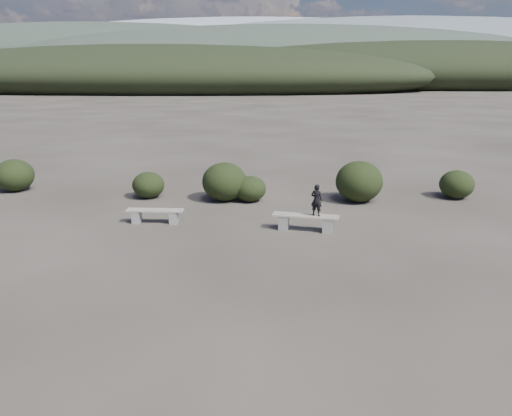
{
  "coord_description": "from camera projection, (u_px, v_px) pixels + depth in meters",
  "views": [
    {
      "loc": [
        0.9,
        -8.99,
        4.67
      ],
      "look_at": [
        0.26,
        3.5,
        1.1
      ],
      "focal_mm": 35.0,
      "sensor_mm": 36.0,
      "label": 1
    }
  ],
  "objects": [
    {
      "name": "ground",
      "position": [
        234.0,
        309.0,
        9.96
      ],
      "size": [
        1200.0,
        1200.0,
        0.0
      ],
      "primitive_type": "plane",
      "color": "#2F2A25",
      "rests_on": "ground"
    },
    {
      "name": "bench_left",
      "position": [
        155.0,
        215.0,
        15.32
      ],
      "size": [
        1.74,
        0.37,
        0.44
      ],
      "rotation": [
        0.0,
        0.0,
        -0.0
      ],
      "color": "gray",
      "rests_on": "ground"
    },
    {
      "name": "bench_right",
      "position": [
        306.0,
        221.0,
        14.59
      ],
      "size": [
        1.98,
        0.72,
        0.48
      ],
      "rotation": [
        0.0,
        0.0,
        -0.17
      ],
      "color": "gray",
      "rests_on": "ground"
    },
    {
      "name": "seated_person",
      "position": [
        317.0,
        200.0,
        14.35
      ],
      "size": [
        0.4,
        0.34,
        0.93
      ],
      "primitive_type": "imported",
      "rotation": [
        0.0,
        0.0,
        2.73
      ],
      "color": "black",
      "rests_on": "bench_right"
    },
    {
      "name": "shrub_a",
      "position": [
        148.0,
        185.0,
        18.23
      ],
      "size": [
        1.17,
        1.17,
        0.95
      ],
      "primitive_type": "ellipsoid",
      "color": "black",
      "rests_on": "ground"
    },
    {
      "name": "shrub_b",
      "position": [
        224.0,
        182.0,
        17.82
      ],
      "size": [
        1.6,
        1.6,
        1.37
      ],
      "primitive_type": "ellipsoid",
      "color": "black",
      "rests_on": "ground"
    },
    {
      "name": "shrub_c",
      "position": [
        250.0,
        189.0,
        17.76
      ],
      "size": [
        1.14,
        1.14,
        0.91
      ],
      "primitive_type": "ellipsoid",
      "color": "black",
      "rests_on": "ground"
    },
    {
      "name": "shrub_d",
      "position": [
        359.0,
        181.0,
        17.67
      ],
      "size": [
        1.66,
        1.66,
        1.45
      ],
      "primitive_type": "ellipsoid",
      "color": "black",
      "rests_on": "ground"
    },
    {
      "name": "shrub_e",
      "position": [
        457.0,
        184.0,
        18.17
      ],
      "size": [
        1.23,
        1.23,
        1.03
      ],
      "primitive_type": "ellipsoid",
      "color": "black",
      "rests_on": "ground"
    },
    {
      "name": "shrub_f",
      "position": [
        14.0,
        175.0,
        19.2
      ],
      "size": [
        1.46,
        1.46,
        1.23
      ],
      "primitive_type": "ellipsoid",
      "color": "black",
      "rests_on": "ground"
    },
    {
      "name": "mountain_ridges",
      "position": [
        270.0,
        56.0,
        332.96
      ],
      "size": [
        500.0,
        400.0,
        56.0
      ],
      "color": "black",
      "rests_on": "ground"
    }
  ]
}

